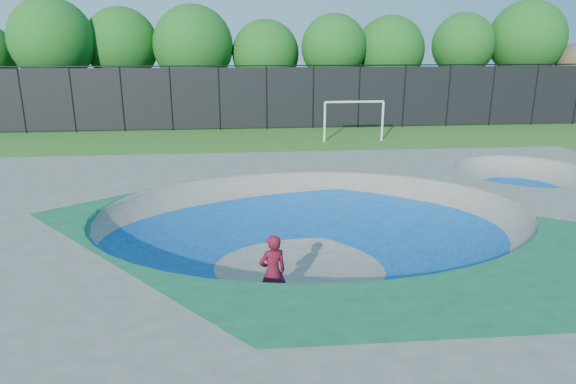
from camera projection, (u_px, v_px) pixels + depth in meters
name	position (u px, v px, depth m)	size (l,w,h in m)	color
ground	(312.00, 265.00, 13.27)	(120.00, 120.00, 0.00)	#2E621B
skate_deck	(313.00, 238.00, 13.06)	(22.00, 14.00, 1.50)	gray
skater	(273.00, 273.00, 10.92)	(0.62, 0.41, 1.70)	red
skateboard	(273.00, 307.00, 11.16)	(0.78, 0.22, 0.05)	black
soccer_goal	(354.00, 113.00, 28.94)	(3.46, 0.12, 2.28)	white
fence	(267.00, 96.00, 32.69)	(48.09, 0.09, 4.04)	black
treeline	(232.00, 46.00, 36.44)	(51.71, 7.54, 8.42)	#423321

